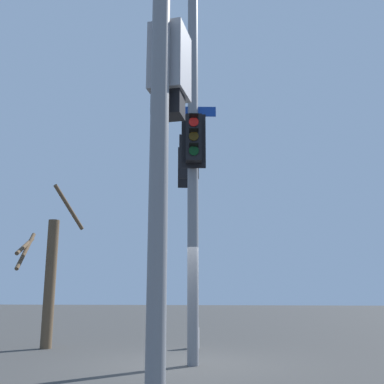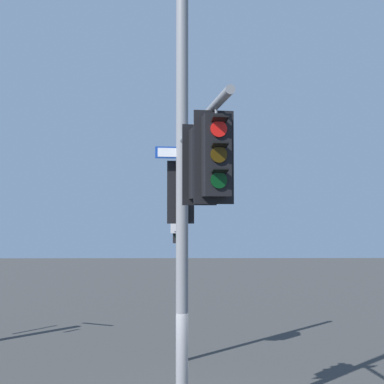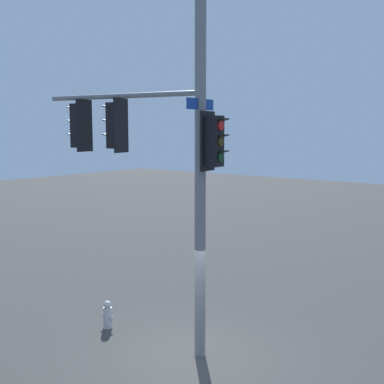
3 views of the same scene
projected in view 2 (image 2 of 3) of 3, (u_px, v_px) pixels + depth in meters
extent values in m
cylinder|color=slate|center=(182.00, 196.00, 10.26)|extent=(0.25, 0.25, 9.73)
cylinder|color=slate|center=(200.00, 122.00, 8.15)|extent=(4.34, 0.74, 0.12)
cube|color=black|center=(202.00, 164.00, 7.95)|extent=(0.37, 0.41, 1.10)
cube|color=black|center=(199.00, 165.00, 8.12)|extent=(0.15, 0.56, 1.30)
cylinder|color=red|center=(204.00, 141.00, 7.81)|extent=(0.07, 0.22, 0.22)
cube|color=black|center=(205.00, 133.00, 7.74)|extent=(0.20, 0.24, 0.06)
cylinder|color=#352504|center=(204.00, 163.00, 7.79)|extent=(0.07, 0.22, 0.22)
cube|color=black|center=(205.00, 155.00, 7.72)|extent=(0.20, 0.24, 0.06)
cylinder|color=black|center=(204.00, 185.00, 7.78)|extent=(0.07, 0.22, 0.22)
cube|color=black|center=(205.00, 177.00, 7.71)|extent=(0.20, 0.24, 0.06)
cylinder|color=slate|center=(202.00, 125.00, 7.98)|extent=(0.04, 0.04, 0.15)
cube|color=black|center=(216.00, 156.00, 6.82)|extent=(0.35, 0.40, 1.10)
cube|color=black|center=(214.00, 157.00, 6.98)|extent=(0.12, 0.56, 1.30)
cylinder|color=red|center=(219.00, 129.00, 6.67)|extent=(0.06, 0.22, 0.22)
cube|color=black|center=(220.00, 119.00, 6.60)|extent=(0.19, 0.23, 0.06)
cylinder|color=#352504|center=(219.00, 154.00, 6.65)|extent=(0.06, 0.22, 0.22)
cube|color=black|center=(220.00, 145.00, 6.58)|extent=(0.19, 0.23, 0.06)
cylinder|color=black|center=(219.00, 180.00, 6.64)|extent=(0.06, 0.22, 0.22)
cube|color=black|center=(220.00, 171.00, 6.57)|extent=(0.19, 0.23, 0.06)
cylinder|color=slate|center=(216.00, 110.00, 6.84)|extent=(0.04, 0.04, 0.15)
cube|color=black|center=(180.00, 192.00, 10.61)|extent=(0.33, 0.39, 1.10)
cube|color=black|center=(181.00, 192.00, 10.44)|extent=(0.09, 0.56, 1.30)
cylinder|color=red|center=(179.00, 177.00, 10.79)|extent=(0.05, 0.22, 0.22)
cube|color=black|center=(179.00, 172.00, 10.87)|extent=(0.18, 0.22, 0.06)
cylinder|color=#352504|center=(179.00, 193.00, 10.77)|extent=(0.05, 0.22, 0.22)
cube|color=black|center=(179.00, 187.00, 10.85)|extent=(0.18, 0.22, 0.06)
cylinder|color=black|center=(179.00, 209.00, 10.76)|extent=(0.05, 0.22, 0.22)
cube|color=black|center=(179.00, 203.00, 10.84)|extent=(0.18, 0.22, 0.06)
cube|color=navy|center=(182.00, 153.00, 10.30)|extent=(0.15, 1.10, 0.24)
cube|color=white|center=(182.00, 153.00, 10.28)|extent=(0.12, 0.99, 0.18)
cylinder|color=slate|center=(181.00, 247.00, 15.46)|extent=(0.21, 0.21, 6.90)
cube|color=#99999E|center=(179.00, 218.00, 15.13)|extent=(0.59, 0.51, 0.89)
cube|color=black|center=(180.00, 225.00, 15.16)|extent=(0.34, 0.39, 1.10)
cylinder|color=red|center=(179.00, 213.00, 15.01)|extent=(0.06, 0.22, 0.22)
cube|color=black|center=(178.00, 209.00, 14.95)|extent=(0.19, 0.23, 0.06)
cylinder|color=#352504|center=(179.00, 225.00, 15.00)|extent=(0.06, 0.22, 0.22)
cube|color=black|center=(178.00, 221.00, 14.93)|extent=(0.19, 0.23, 0.06)
cylinder|color=black|center=(179.00, 236.00, 14.99)|extent=(0.06, 0.22, 0.22)
cube|color=black|center=(178.00, 232.00, 14.92)|extent=(0.19, 0.23, 0.06)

